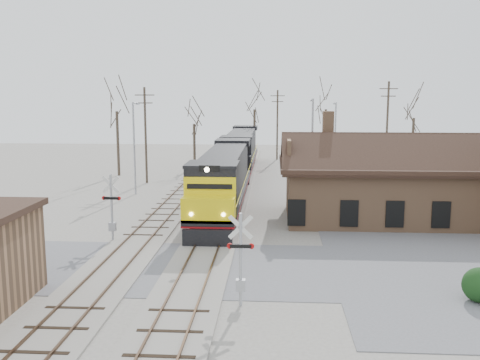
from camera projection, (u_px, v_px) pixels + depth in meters
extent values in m
plane|color=#9F9A8F|center=(199.00, 268.00, 28.52)|extent=(140.00, 140.00, 0.00)
cube|color=#5B5B60|center=(199.00, 267.00, 28.52)|extent=(60.00, 9.00, 0.03)
cube|color=#9F9A8F|center=(225.00, 208.00, 43.29)|extent=(3.40, 90.00, 0.12)
cube|color=#473323|center=(216.00, 206.00, 43.32)|extent=(0.08, 90.00, 0.14)
cube|color=#473323|center=(233.00, 206.00, 43.23)|extent=(0.08, 90.00, 0.14)
cube|color=#9F9A8F|center=(170.00, 207.00, 43.58)|extent=(3.40, 90.00, 0.12)
cube|color=#473323|center=(161.00, 205.00, 43.60)|extent=(0.08, 90.00, 0.14)
cube|color=#473323|center=(178.00, 206.00, 43.51)|extent=(0.08, 90.00, 0.14)
cube|color=#9B7050|center=(383.00, 193.00, 39.27)|extent=(14.00, 8.00, 4.00)
cube|color=black|center=(384.00, 164.00, 38.94)|extent=(15.20, 9.20, 0.30)
cube|color=black|center=(392.00, 154.00, 36.51)|extent=(15.00, 4.71, 2.66)
cube|color=black|center=(379.00, 148.00, 41.04)|extent=(15.00, 4.71, 2.66)
cube|color=#9B7050|center=(328.00, 126.00, 40.24)|extent=(0.80, 0.80, 2.20)
cube|color=black|center=(215.00, 223.00, 35.93)|extent=(2.70, 4.33, 1.08)
cube|color=black|center=(231.00, 187.00, 49.78)|extent=(2.70, 4.33, 1.08)
cube|color=black|center=(224.00, 191.00, 42.72)|extent=(3.24, 21.63, 0.38)
cube|color=maroon|center=(224.00, 194.00, 42.76)|extent=(3.26, 21.63, 0.13)
cube|color=black|center=(226.00, 168.00, 43.78)|extent=(2.81, 15.68, 3.03)
cube|color=black|center=(213.00, 188.00, 34.57)|extent=(3.24, 3.03, 3.03)
cube|color=yellow|center=(209.00, 208.00, 32.90)|extent=(3.24, 1.95, 1.51)
cube|color=black|center=(207.00, 238.00, 32.10)|extent=(3.03, 0.25, 1.08)
cylinder|color=#FFF2CC|center=(207.00, 170.00, 31.52)|extent=(0.30, 0.10, 0.30)
cube|color=black|center=(237.00, 174.00, 57.73)|extent=(2.70, 4.33, 1.08)
cube|color=black|center=(244.00, 159.00, 71.58)|extent=(2.70, 4.33, 1.08)
cube|color=black|center=(241.00, 158.00, 64.52)|extent=(3.24, 21.63, 0.38)
cube|color=maroon|center=(241.00, 160.00, 64.56)|extent=(3.26, 21.63, 0.13)
cube|color=black|center=(242.00, 144.00, 65.58)|extent=(2.81, 15.68, 3.03)
cube|color=black|center=(237.00, 152.00, 56.37)|extent=(3.24, 3.03, 3.03)
cube|color=black|center=(235.00, 163.00, 54.70)|extent=(3.24, 1.95, 1.51)
cube|color=black|center=(235.00, 180.00, 53.91)|extent=(3.03, 0.25, 1.08)
cylinder|color=#A5A8AD|center=(241.00, 260.00, 23.11)|extent=(0.15, 0.15, 4.15)
cube|color=silver|center=(241.00, 227.00, 22.88)|extent=(1.09, 0.07, 1.09)
cube|color=silver|center=(241.00, 227.00, 22.88)|extent=(1.09, 0.07, 1.09)
cube|color=black|center=(241.00, 246.00, 23.02)|extent=(0.94, 0.17, 0.16)
cylinder|color=#B20C0C|center=(230.00, 246.00, 23.03)|extent=(0.25, 0.09, 0.25)
cylinder|color=#B20C0C|center=(251.00, 246.00, 23.00)|extent=(0.25, 0.09, 0.25)
cube|color=#A5A8AD|center=(241.00, 285.00, 23.30)|extent=(0.42, 0.31, 0.52)
cylinder|color=#A5A8AD|center=(112.00, 208.00, 33.26)|extent=(0.15, 0.15, 4.27)
cube|color=silver|center=(111.00, 185.00, 33.02)|extent=(1.12, 0.11, 1.12)
cube|color=silver|center=(111.00, 185.00, 33.02)|extent=(1.12, 0.11, 1.12)
cube|color=black|center=(111.00, 198.00, 33.16)|extent=(0.97, 0.21, 0.16)
cylinder|color=#B20C0C|center=(119.00, 198.00, 33.10)|extent=(0.26, 0.10, 0.26)
cylinder|color=#B20C0C|center=(104.00, 198.00, 33.22)|extent=(0.26, 0.10, 0.26)
cube|color=#A5A8AD|center=(112.00, 227.00, 33.45)|extent=(0.43, 0.32, 0.53)
sphere|color=black|center=(480.00, 285.00, 23.73)|extent=(1.57, 1.57, 1.57)
cylinder|color=#A5A8AD|center=(134.00, 149.00, 48.76)|extent=(0.18, 0.18, 8.44)
cylinder|color=#A5A8AD|center=(135.00, 103.00, 48.99)|extent=(0.12, 1.80, 0.12)
cube|color=#A5A8AD|center=(138.00, 104.00, 49.80)|extent=(0.25, 0.50, 0.12)
cylinder|color=#A5A8AD|center=(312.00, 149.00, 46.61)|extent=(0.18, 0.18, 8.78)
cylinder|color=#A5A8AD|center=(312.00, 100.00, 46.81)|extent=(0.12, 1.80, 0.12)
cube|color=#A5A8AD|center=(312.00, 101.00, 47.62)|extent=(0.25, 0.50, 0.12)
cylinder|color=#A5A8AD|center=(335.00, 140.00, 59.14)|extent=(0.18, 0.18, 8.26)
cylinder|color=#A5A8AD|center=(335.00, 103.00, 59.39)|extent=(0.12, 1.80, 0.12)
cube|color=#A5A8AD|center=(334.00, 104.00, 60.19)|extent=(0.25, 0.50, 0.12)
cylinder|color=#382D23|center=(146.00, 136.00, 54.83)|extent=(0.24, 0.24, 9.86)
cube|color=#382D23|center=(144.00, 95.00, 54.17)|extent=(2.00, 0.10, 0.10)
cube|color=#382D23|center=(145.00, 103.00, 54.30)|extent=(1.60, 0.10, 0.10)
cylinder|color=#382D23|center=(277.00, 125.00, 74.68)|extent=(0.24, 0.24, 9.71)
cube|color=#382D23|center=(278.00, 96.00, 74.03)|extent=(2.00, 0.10, 0.10)
cube|color=#382D23|center=(278.00, 102.00, 74.16)|extent=(1.60, 0.10, 0.10)
cylinder|color=#382D23|center=(387.00, 130.00, 58.81)|extent=(0.24, 0.24, 10.53)
cube|color=#382D23|center=(389.00, 89.00, 58.10)|extent=(2.00, 0.10, 0.10)
cube|color=#382D23|center=(388.00, 96.00, 58.23)|extent=(1.60, 0.10, 0.10)
cylinder|color=#382D23|center=(118.00, 144.00, 60.21)|extent=(0.32, 0.32, 7.26)
cylinder|color=#382D23|center=(194.00, 146.00, 65.96)|extent=(0.32, 0.32, 5.54)
cylinder|color=#382D23|center=(254.00, 136.00, 72.34)|extent=(0.32, 0.32, 7.11)
cylinder|color=#382D23|center=(325.00, 137.00, 70.23)|extent=(0.32, 0.32, 7.19)
cylinder|color=#382D23|center=(412.00, 145.00, 63.92)|extent=(0.32, 0.32, 6.36)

